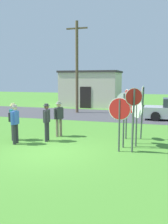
% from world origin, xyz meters
% --- Properties ---
extents(ground_plane, '(80.00, 80.00, 0.00)m').
position_xyz_m(ground_plane, '(0.00, 0.00, 0.00)').
color(ground_plane, '#47842D').
extents(street_asphalt, '(60.00, 6.40, 0.01)m').
position_xyz_m(street_asphalt, '(0.00, 10.62, 0.00)').
color(street_asphalt, '#424247').
rests_on(street_asphalt, ground).
extents(building_background, '(6.01, 4.35, 3.68)m').
position_xyz_m(building_background, '(-2.88, 16.75, 1.85)').
color(building_background, beige).
rests_on(building_background, ground).
extents(utility_pole, '(1.80, 0.24, 7.56)m').
position_xyz_m(utility_pole, '(-2.64, 11.36, 3.96)').
color(utility_pole, brown).
rests_on(utility_pole, ground).
extents(stop_sign_low_front, '(0.89, 0.11, 2.14)m').
position_xyz_m(stop_sign_low_front, '(2.62, 0.91, 1.47)').
color(stop_sign_low_front, '#474C4C').
rests_on(stop_sign_low_front, ground).
extents(stop_sign_leaning_right, '(0.62, 0.07, 2.31)m').
position_xyz_m(stop_sign_leaning_right, '(2.70, 1.54, 1.53)').
color(stop_sign_leaning_right, '#474C4C').
rests_on(stop_sign_leaning_right, ground).
extents(stop_sign_center_cluster, '(0.77, 0.34, 2.17)m').
position_xyz_m(stop_sign_center_cluster, '(2.98, 2.29, 1.49)').
color(stop_sign_center_cluster, '#474C4C').
rests_on(stop_sign_center_cluster, ground).
extents(stop_sign_far_back, '(0.64, 0.33, 2.52)m').
position_xyz_m(stop_sign_far_back, '(3.15, 0.92, 1.70)').
color(stop_sign_far_back, '#474C4C').
rests_on(stop_sign_far_back, ground).
extents(stop_sign_rear_right, '(0.49, 0.66, 2.04)m').
position_xyz_m(stop_sign_rear_right, '(3.19, 1.88, 1.39)').
color(stop_sign_rear_right, '#474C4C').
rests_on(stop_sign_rear_right, ground).
extents(stop_sign_rear_left, '(0.15, 0.85, 2.55)m').
position_xyz_m(stop_sign_rear_left, '(3.32, 3.26, 1.76)').
color(stop_sign_rear_left, '#474C4C').
rests_on(stop_sign_rear_left, ground).
extents(stop_sign_tallest, '(0.31, 0.64, 2.37)m').
position_xyz_m(stop_sign_tallest, '(2.60, 3.13, 1.61)').
color(stop_sign_tallest, '#474C4C').
rests_on(stop_sign_tallest, ground).
extents(person_in_teal, '(0.32, 0.56, 1.74)m').
position_xyz_m(person_in_teal, '(-2.41, 1.37, 0.98)').
color(person_in_teal, '#2D2D33').
rests_on(person_in_teal, ground).
extents(person_near_signs, '(0.46, 0.51, 1.74)m').
position_xyz_m(person_near_signs, '(-0.69, 2.68, 1.01)').
color(person_near_signs, '#7A6B56').
rests_on(person_near_signs, ground).
extents(person_in_dark_shirt, '(0.31, 0.57, 1.74)m').
position_xyz_m(person_in_dark_shirt, '(-0.83, 1.62, 0.98)').
color(person_in_dark_shirt, '#2D2D33').
rests_on(person_in_dark_shirt, ground).
extents(person_with_sunhat, '(0.40, 0.57, 1.74)m').
position_xyz_m(person_with_sunhat, '(-1.96, 0.76, 1.01)').
color(person_with_sunhat, '#2D2D33').
rests_on(person_with_sunhat, ground).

